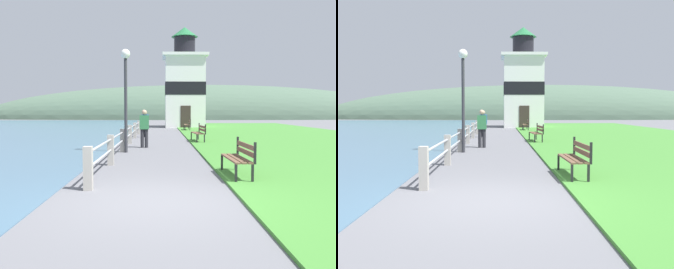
# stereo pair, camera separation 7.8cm
# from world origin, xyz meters

# --- Properties ---
(ground_plane) EXTENTS (160.00, 160.00, 0.00)m
(ground_plane) POSITION_xyz_m (0.00, 0.00, 0.00)
(ground_plane) COLOR slate
(grass_verge) EXTENTS (12.00, 44.57, 0.06)m
(grass_verge) POSITION_xyz_m (7.53, 14.86, 0.03)
(grass_verge) COLOR #428433
(grass_verge) RESTS_ON ground_plane
(seawall_railing) EXTENTS (0.18, 24.43, 0.91)m
(seawall_railing) POSITION_xyz_m (-1.43, 13.13, 0.52)
(seawall_railing) COLOR #A8A399
(seawall_railing) RESTS_ON ground_plane
(park_bench_near) EXTENTS (0.51, 1.74, 0.94)m
(park_bench_near) POSITION_xyz_m (1.99, 2.37, 0.54)
(park_bench_near) COLOR brown
(park_bench_near) RESTS_ON ground_plane
(park_bench_midway) EXTENTS (0.61, 1.80, 0.94)m
(park_bench_midway) POSITION_xyz_m (2.02, 12.28, 0.54)
(park_bench_midway) COLOR brown
(park_bench_midway) RESTS_ON ground_plane
(park_bench_far) EXTENTS (0.49, 1.67, 0.94)m
(park_bench_far) POSITION_xyz_m (2.21, 22.80, 0.54)
(park_bench_far) COLOR brown
(park_bench_far) RESTS_ON ground_plane
(lighthouse) EXTENTS (4.11, 4.11, 9.25)m
(lighthouse) POSITION_xyz_m (2.27, 28.39, 3.90)
(lighthouse) COLOR white
(lighthouse) RESTS_ON ground_plane
(person_strolling) EXTENTS (0.44, 0.38, 1.59)m
(person_strolling) POSITION_xyz_m (-0.86, 15.67, 0.86)
(person_strolling) COLOR #28282D
(person_strolling) RESTS_ON ground_plane
(person_by_railing) EXTENTS (0.41, 0.24, 1.65)m
(person_by_railing) POSITION_xyz_m (-0.65, 9.58, 0.90)
(person_by_railing) COLOR #28282D
(person_by_railing) RESTS_ON ground_plane
(lamp_post) EXTENTS (0.36, 0.36, 3.96)m
(lamp_post) POSITION_xyz_m (-1.28, 7.78, 2.74)
(lamp_post) COLOR #333338
(lamp_post) RESTS_ON ground_plane
(distant_hillside) EXTENTS (80.00, 16.00, 12.00)m
(distant_hillside) POSITION_xyz_m (8.00, 59.71, 0.00)
(distant_hillside) COLOR #4C6651
(distant_hillside) RESTS_ON ground_plane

